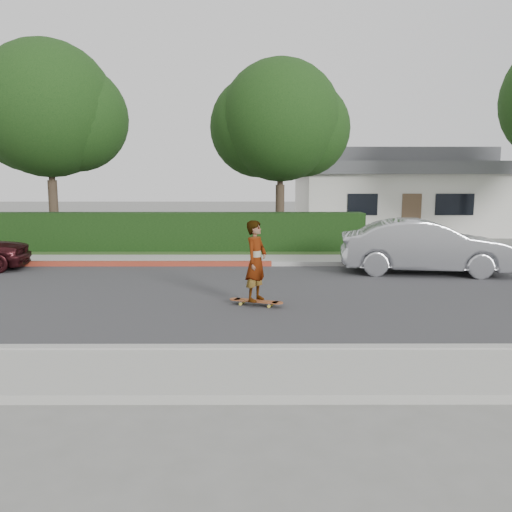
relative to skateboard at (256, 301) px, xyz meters
The scene contains 15 objects.
ground 1.16m from the skateboard, 115.70° to the left, with size 120.00×120.00×0.00m, color slate.
road 1.16m from the skateboard, 115.70° to the left, with size 60.00×8.00×0.01m, color #2D2D30.
curb_near 3.10m from the skateboard, 99.34° to the right, with size 60.00×0.20×0.15m, color #9E9E99.
sidewalk_near 3.99m from the skateboard, 97.24° to the right, with size 60.00×1.60×0.12m, color gray.
curb_far 5.17m from the skateboard, 95.58° to the left, with size 60.00×0.20×0.15m, color #9E9E99.
curb_red_section 7.53m from the skateboard, 136.93° to the left, with size 12.00×0.21×0.15m, color #993421.
sidewalk_far 6.07m from the skateboard, 94.75° to the left, with size 60.00×1.60×0.12m, color gray.
planting_strip 7.66m from the skateboard, 93.76° to the left, with size 60.00×1.60×0.10m, color #2D4C1E.
hedge 8.98m from the skateboard, 113.02° to the left, with size 15.00×1.00×1.50m, color black.
tree_left 13.62m from the skateboard, 129.48° to the left, with size 5.99×5.21×8.00m.
tree_center 11.34m from the skateboard, 84.51° to the left, with size 5.66×4.84×7.44m.
house 18.72m from the skateboard, 66.25° to the left, with size 10.60×8.60×4.30m.
skateboard is the anchor object (origin of this frame).
skateboarder 0.86m from the skateboard, behind, with size 0.62×0.41×1.69m, color white.
car_silver 6.23m from the skateboard, 38.61° to the left, with size 1.64×4.72×1.55m, color #A7A9AE.
Camera 1 is at (0.48, -11.33, 2.58)m, focal length 35.00 mm.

